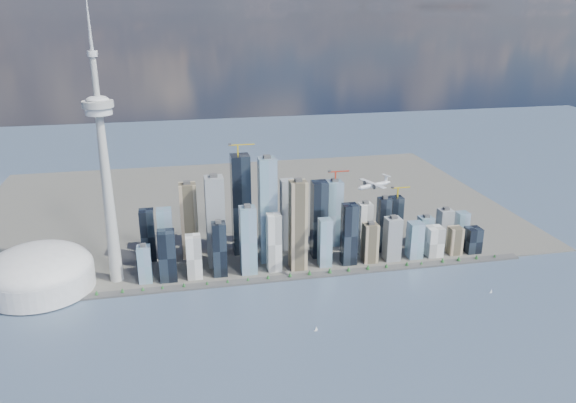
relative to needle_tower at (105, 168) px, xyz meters
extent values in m
plane|color=#36465E|center=(300.00, -310.00, -235.84)|extent=(4000.00, 4000.00, 0.00)
cube|color=#383838|center=(300.00, -60.00, -233.84)|extent=(1100.00, 22.00, 4.00)
cube|color=#4C4C47|center=(300.00, 390.00, -234.34)|extent=(1400.00, 900.00, 3.00)
cylinder|color=#3F2D1E|center=(-176.67, -60.00, -230.64)|extent=(1.00, 1.00, 2.40)
cone|color=#1C4F24|center=(-176.67, -60.00, -227.04)|extent=(7.20, 7.20, 8.00)
cylinder|color=#3F2D1E|center=(-90.00, -60.00, -230.64)|extent=(1.00, 1.00, 2.40)
cone|color=#1C4F24|center=(-90.00, -60.00, -227.04)|extent=(7.20, 7.20, 8.00)
cylinder|color=#3F2D1E|center=(-3.33, -60.00, -230.64)|extent=(1.00, 1.00, 2.40)
cone|color=#1C4F24|center=(-3.33, -60.00, -227.04)|extent=(7.20, 7.20, 8.00)
cylinder|color=#3F2D1E|center=(83.33, -60.00, -230.64)|extent=(1.00, 1.00, 2.40)
cone|color=#1C4F24|center=(83.33, -60.00, -227.04)|extent=(7.20, 7.20, 8.00)
cylinder|color=#3F2D1E|center=(170.00, -60.00, -230.64)|extent=(1.00, 1.00, 2.40)
cone|color=#1C4F24|center=(170.00, -60.00, -227.04)|extent=(7.20, 7.20, 8.00)
cylinder|color=#3F2D1E|center=(256.67, -60.00, -230.64)|extent=(1.00, 1.00, 2.40)
cone|color=#1C4F24|center=(256.67, -60.00, -227.04)|extent=(7.20, 7.20, 8.00)
cylinder|color=#3F2D1E|center=(343.33, -60.00, -230.64)|extent=(1.00, 1.00, 2.40)
cone|color=#1C4F24|center=(343.33, -60.00, -227.04)|extent=(7.20, 7.20, 8.00)
cylinder|color=#3F2D1E|center=(430.00, -60.00, -230.64)|extent=(1.00, 1.00, 2.40)
cone|color=#1C4F24|center=(430.00, -60.00, -227.04)|extent=(7.20, 7.20, 8.00)
cylinder|color=#3F2D1E|center=(516.67, -60.00, -230.64)|extent=(1.00, 1.00, 2.40)
cone|color=#1C4F24|center=(516.67, -60.00, -227.04)|extent=(7.20, 7.20, 8.00)
cylinder|color=#3F2D1E|center=(603.33, -60.00, -230.64)|extent=(1.00, 1.00, 2.40)
cone|color=#1C4F24|center=(603.33, -60.00, -227.04)|extent=(7.20, 7.20, 8.00)
cylinder|color=#3F2D1E|center=(690.00, -60.00, -230.64)|extent=(1.00, 1.00, 2.40)
cone|color=#1C4F24|center=(690.00, -60.00, -227.04)|extent=(7.20, 7.20, 8.00)
cylinder|color=#3F2D1E|center=(776.67, -60.00, -230.64)|extent=(1.00, 1.00, 2.40)
cone|color=#1C4F24|center=(776.67, -60.00, -227.04)|extent=(7.20, 7.20, 8.00)
cube|color=black|center=(100.00, -20.00, -180.81)|extent=(34.00, 34.00, 104.06)
cube|color=#7FAAC0|center=(100.00, 30.00, -166.62)|extent=(30.00, 30.00, 132.44)
cube|color=silver|center=(150.00, -20.00, -187.90)|extent=(30.00, 30.00, 89.87)
cube|color=tan|center=(150.00, 85.00, -150.07)|extent=(36.00, 36.00, 165.55)
cube|color=slate|center=(205.00, 30.00, -135.88)|extent=(38.00, 38.00, 193.93)
cube|color=black|center=(205.00, -20.00, -176.08)|extent=(28.00, 28.00, 113.52)
cube|color=#7FAAC0|center=(260.00, -20.00, -161.89)|extent=(32.00, 32.00, 141.90)
cube|color=black|center=(260.00, 85.00, -121.69)|extent=(40.00, 40.00, 222.31)
cube|color=#7FAAC0|center=(315.00, 30.00, -119.32)|extent=(36.00, 36.00, 227.04)
cube|color=silver|center=(315.00, -20.00, -171.35)|extent=(28.00, 28.00, 122.98)
cube|color=tan|center=(370.00, -20.00, -138.24)|extent=(34.00, 34.00, 189.20)
cube|color=slate|center=(370.00, 85.00, -152.43)|extent=(30.00, 30.00, 160.82)
cube|color=black|center=(425.00, 30.00, -147.70)|extent=(32.00, 32.00, 170.28)
cube|color=#7FAAC0|center=(425.00, -20.00, -180.81)|extent=(26.00, 26.00, 104.06)
cube|color=black|center=(475.00, -20.00, -166.62)|extent=(30.00, 30.00, 132.44)
cube|color=#7FAAC0|center=(475.00, 85.00, -157.16)|extent=(34.00, 34.00, 151.36)
cube|color=silver|center=(525.00, 30.00, -176.08)|extent=(28.00, 28.00, 113.52)
cube|color=tan|center=(525.00, -20.00, -190.27)|extent=(30.00, 30.00, 85.14)
cube|color=slate|center=(575.00, -20.00, -185.54)|extent=(32.00, 32.00, 94.60)
cube|color=black|center=(575.00, 30.00, -171.35)|extent=(26.00, 26.00, 122.98)
cube|color=#7FAAC0|center=(625.00, -20.00, -192.63)|extent=(30.00, 30.00, 80.41)
cube|color=black|center=(625.00, 85.00, -180.81)|extent=(28.00, 28.00, 104.06)
cube|color=#7FAAC0|center=(675.00, 30.00, -197.36)|extent=(30.00, 30.00, 70.95)
cube|color=silver|center=(675.00, -20.00, -199.73)|extent=(34.00, 34.00, 66.22)
cube|color=tan|center=(720.00, -20.00, -202.09)|extent=(28.00, 28.00, 61.49)
cube|color=slate|center=(720.00, 30.00, -190.27)|extent=(30.00, 30.00, 85.14)
cube|color=black|center=(765.00, -20.00, -204.46)|extent=(32.00, 32.00, 56.76)
cube|color=#7FAAC0|center=(765.00, 30.00, -195.00)|extent=(26.00, 26.00, 75.68)
cube|color=black|center=(60.00, 85.00, -176.08)|extent=(30.00, 30.00, 113.52)
cube|color=#7FAAC0|center=(60.00, -20.00, -195.00)|extent=(26.00, 26.00, 75.68)
cube|color=gold|center=(260.00, 85.00, 0.47)|extent=(3.00, 3.00, 22.00)
cube|color=gold|center=(268.25, 85.00, 11.47)|extent=(55.00, 2.20, 2.20)
cube|color=#383838|center=(243.50, 85.00, 13.47)|extent=(6.00, 4.00, 4.00)
cube|color=#B32D19|center=(475.00, 85.00, -70.48)|extent=(3.00, 3.00, 22.00)
cube|color=#B32D19|center=(482.20, 85.00, -59.48)|extent=(48.00, 2.20, 2.20)
cube|color=#383838|center=(460.60, 85.00, -57.48)|extent=(6.00, 4.00, 4.00)
cube|color=gold|center=(625.00, 85.00, -117.78)|extent=(3.00, 3.00, 22.00)
cube|color=gold|center=(631.75, 85.00, -106.78)|extent=(45.00, 2.20, 2.20)
cube|color=#383838|center=(611.50, 85.00, -104.78)|extent=(6.00, 4.00, 4.00)
cone|color=#9F9F9A|center=(0.00, 0.00, -62.84)|extent=(26.00, 26.00, 340.00)
cylinder|color=beige|center=(0.00, 0.00, 107.16)|extent=(48.00, 48.00, 14.00)
cylinder|color=#9F9F9A|center=(0.00, 0.00, 119.16)|extent=(56.00, 56.00, 12.00)
ellipsoid|color=beige|center=(0.00, 0.00, 127.16)|extent=(40.00, 40.00, 14.00)
cylinder|color=#9F9F9A|center=(0.00, 0.00, 167.16)|extent=(11.00, 11.00, 80.00)
cylinder|color=beige|center=(0.00, 0.00, 207.16)|extent=(18.00, 18.00, 10.00)
cone|color=silver|center=(0.00, 0.00, 265.16)|extent=(7.00, 7.00, 105.00)
cylinder|color=beige|center=(-140.00, -10.00, -210.84)|extent=(200.00, 200.00, 44.00)
ellipsoid|color=beige|center=(-140.00, -10.00, -188.84)|extent=(200.00, 200.00, 84.00)
cylinder|color=silver|center=(484.99, -124.87, -26.86)|extent=(61.77, 28.55, 7.74)
cone|color=silver|center=(454.28, -135.92, -26.86)|extent=(10.58, 10.14, 7.74)
cone|color=silver|center=(516.84, -113.42, -26.86)|extent=(13.99, 11.37, 7.74)
cube|color=silver|center=(482.72, -125.69, -22.75)|extent=(32.00, 66.97, 1.21)
cylinder|color=silver|center=(487.21, -138.20, -24.68)|extent=(13.99, 8.59, 4.35)
cylinder|color=silver|center=(478.22, -113.18, -24.68)|extent=(13.99, 8.59, 4.35)
cylinder|color=#3F3F3F|center=(480.39, -140.66, -24.68)|extent=(3.61, 9.22, 9.67)
cylinder|color=#3F3F3F|center=(471.39, -115.63, -24.68)|extent=(3.61, 9.22, 9.67)
cube|color=silver|center=(513.43, -114.65, -19.12)|extent=(6.70, 3.20, 13.30)
cube|color=silver|center=(513.43, -114.65, -12.35)|extent=(12.37, 22.28, 0.85)
cube|color=silver|center=(344.33, -259.00, -235.45)|extent=(6.02, 2.82, 0.77)
cylinder|color=#999999|center=(344.33, -259.00, -231.01)|extent=(0.23, 0.23, 8.70)
cube|color=silver|center=(707.36, -198.06, -235.47)|extent=(5.79, 2.89, 0.74)
cylinder|color=#999999|center=(707.36, -198.06, -231.21)|extent=(0.22, 0.22, 8.33)
camera|label=1|loc=(129.97, -1059.28, 284.91)|focal=35.00mm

